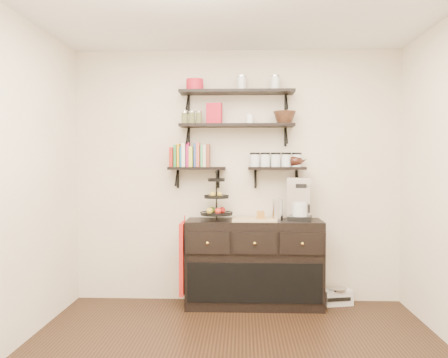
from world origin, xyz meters
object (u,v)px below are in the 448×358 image
at_px(fruit_stand, 217,204).
at_px(coffee_maker, 299,200).
at_px(radio, 338,297).
at_px(sideboard, 254,263).

bearing_deg(fruit_stand, coffee_maker, 1.79).
bearing_deg(fruit_stand, radio, 3.44).
bearing_deg(fruit_stand, sideboard, -0.50).
height_order(sideboard, coffee_maker, coffee_maker).
xyz_separation_m(coffee_maker, radio, (0.41, 0.05, -1.02)).
xyz_separation_m(fruit_stand, coffee_maker, (0.86, 0.03, 0.04)).
height_order(fruit_stand, coffee_maker, fruit_stand).
relative_size(fruit_stand, radio, 1.52).
bearing_deg(sideboard, fruit_stand, 179.50).
bearing_deg(radio, coffee_maker, 174.41).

